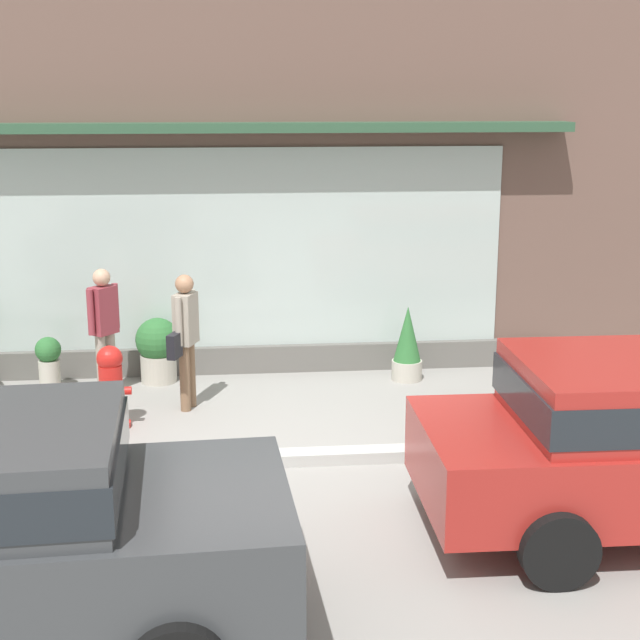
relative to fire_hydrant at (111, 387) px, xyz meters
The scene contains 9 objects.
ground_plane 2.19m from the fire_hydrant, 28.47° to the right, with size 60.00×60.00×0.00m, color gray.
curb_strip 2.27m from the fire_hydrant, 32.98° to the right, with size 14.00×0.24×0.12m, color #B2B2AD.
storefront 3.47m from the fire_hydrant, 49.26° to the left, with size 14.00×0.81×4.98m.
fire_hydrant is the anchor object (origin of this frame).
pedestrian_with_handbag 1.07m from the fire_hydrant, 34.31° to the left, with size 0.36×0.64×1.60m.
pedestrian_passerby 1.27m from the fire_hydrant, 99.51° to the left, with size 0.35×0.40×1.57m.
potted_plant_corner_tall 3.84m from the fire_hydrant, 21.68° to the left, with size 0.39×0.39×0.97m.
potted_plant_by_entrance 1.69m from the fire_hydrant, 123.27° to the left, with size 0.32×0.32×0.69m.
potted_plant_low_front 1.70m from the fire_hydrant, 76.59° to the left, with size 0.56×0.56×0.83m.
Camera 1 is at (-0.57, -8.89, 3.62)m, focal length 52.29 mm.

